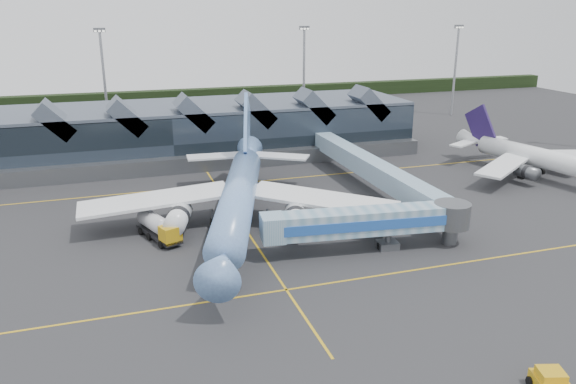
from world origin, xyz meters
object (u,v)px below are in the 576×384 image
object	(u,v)px
main_airliner	(239,194)
jet_bridge	(380,221)
regional_jet	(533,156)
fuel_truck	(157,226)

from	to	relation	value
main_airliner	jet_bridge	size ratio (longest dim) A/B	1.86
regional_jet	fuel_truck	world-z (taller)	regional_jet
fuel_truck	jet_bridge	bearing A→B (deg)	-45.95
regional_jet	jet_bridge	world-z (taller)	regional_jet
regional_jet	jet_bridge	size ratio (longest dim) A/B	1.26
main_airliner	regional_jet	distance (m)	51.20
main_airliner	jet_bridge	xyz separation A→B (m)	(13.43, -11.75, -0.96)
jet_bridge	main_airliner	bearing A→B (deg)	145.37
regional_jet	fuel_truck	distance (m)	61.42
regional_jet	jet_bridge	bearing A→B (deg)	-166.60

